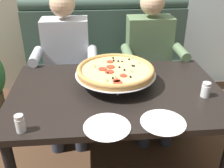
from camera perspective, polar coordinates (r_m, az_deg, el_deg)
name	(u,v)px	position (r m, az deg, el deg)	size (l,w,h in m)	color
booth_bench	(107,75)	(2.66, -1.07, 2.10)	(1.67, 0.78, 1.13)	#384C42
dining_table	(117,101)	(1.73, 1.00, -3.70)	(1.39, 0.90, 0.73)	black
diner_left	(66,57)	(2.29, -10.12, 5.81)	(0.54, 0.64, 1.27)	#2D3342
diner_right	(151,55)	(2.34, 8.59, 6.43)	(0.54, 0.64, 1.27)	#2D3342
pizza	(115,71)	(1.71, 0.67, 2.97)	(0.53, 0.53, 0.14)	silver
shaker_parmesan	(206,91)	(1.70, 19.95, -1.38)	(0.05, 0.05, 0.10)	white
shaker_oregano	(20,125)	(1.39, -19.59, -8.44)	(0.05, 0.05, 0.10)	white
plate_near_left	(107,126)	(1.35, -1.10, -9.20)	(0.25, 0.25, 0.02)	white
plate_near_right	(163,121)	(1.41, 11.21, -8.06)	(0.24, 0.24, 0.02)	white
patio_chair	(189,33)	(3.74, 16.61, 10.82)	(0.40, 0.41, 0.86)	black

